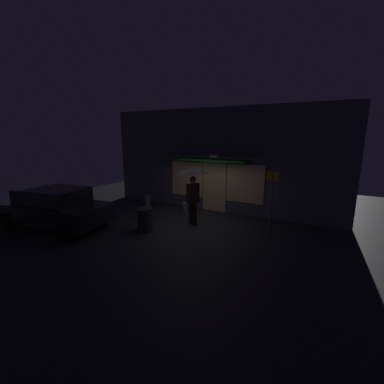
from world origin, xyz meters
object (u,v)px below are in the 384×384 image
object	(u,v)px
street_sign_post	(272,197)
parked_car	(54,207)
sidewalk_bollard_2	(147,201)
person_with_umbrella	(193,181)
sidewalk_bollard	(185,208)
trash_bin	(145,220)

from	to	relation	value
street_sign_post	parked_car	bearing A→B (deg)	-155.47
parked_car	street_sign_post	xyz separation A→B (m)	(7.06, 3.22, 0.54)
street_sign_post	sidewalk_bollard_2	xyz separation A→B (m)	(-5.85, 0.62, -1.02)
person_with_umbrella	sidewalk_bollard_2	distance (m)	3.59
sidewalk_bollard	sidewalk_bollard_2	bearing A→B (deg)	178.43
sidewalk_bollard_2	trash_bin	world-z (taller)	trash_bin
street_sign_post	trash_bin	distance (m)	4.44
parked_car	sidewalk_bollard_2	bearing A→B (deg)	64.15
sidewalk_bollard_2	trash_bin	bearing A→B (deg)	-52.65
parked_car	sidewalk_bollard	bearing A→B (deg)	40.28
parked_car	sidewalk_bollard_2	distance (m)	4.06
sidewalk_bollard	sidewalk_bollard_2	world-z (taller)	sidewalk_bollard_2
street_sign_post	sidewalk_bollard	xyz separation A→B (m)	(-3.73, 0.56, -1.04)
street_sign_post	person_with_umbrella	bearing A→B (deg)	-169.42
person_with_umbrella	parked_car	bearing A→B (deg)	-40.87
sidewalk_bollard	sidewalk_bollard_2	size ratio (longest dim) A/B	0.90
parked_car	trash_bin	world-z (taller)	parked_car
trash_bin	sidewalk_bollard	bearing A→B (deg)	86.44
street_sign_post	sidewalk_bollard	distance (m)	3.92
street_sign_post	sidewalk_bollard_2	size ratio (longest dim) A/B	4.19
trash_bin	person_with_umbrella	bearing A→B (deg)	51.55
parked_car	sidewalk_bollard_2	xyz separation A→B (m)	(1.21, 3.84, -0.47)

